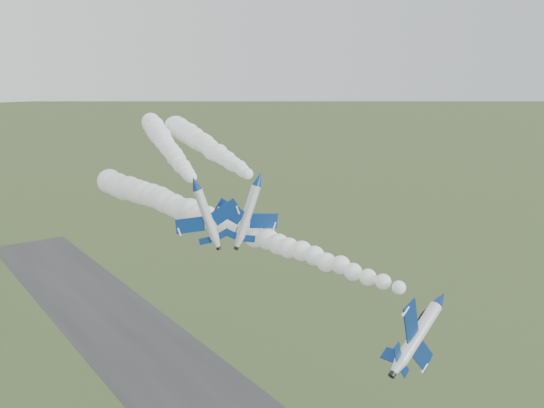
{
  "coord_description": "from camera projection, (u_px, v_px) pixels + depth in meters",
  "views": [
    {
      "loc": [
        -47.0,
        -56.41,
        61.25
      ],
      "look_at": [
        1.29,
        12.39,
        41.68
      ],
      "focal_mm": 40.0,
      "sensor_mm": 36.0,
      "label": 1
    }
  ],
  "objects": [
    {
      "name": "smoke_trail_jet_pair_right",
      "position": [
        203.0,
        144.0,
        125.41
      ],
      "size": [
        22.07,
        69.1,
        5.25
      ],
      "primitive_type": null,
      "rotation": [
        0.0,
        0.0,
        -0.25
      ],
      "color": "white"
    },
    {
      "name": "smoke_trail_jet_lead",
      "position": [
        222.0,
        222.0,
        100.93
      ],
      "size": [
        19.98,
        74.23,
        5.03
      ],
      "primitive_type": null,
      "rotation": [
        0.0,
        0.0,
        0.2
      ],
      "color": "white"
    },
    {
      "name": "jet_pair_right",
      "position": [
        259.0,
        179.0,
        90.72
      ],
      "size": [
        9.94,
        12.3,
        4.1
      ],
      "rotation": [
        0.0,
        0.34,
        -0.25
      ],
      "color": "silver"
    },
    {
      "name": "smoke_trail_jet_pair_left",
      "position": [
        166.0,
        143.0,
        121.5
      ],
      "size": [
        29.71,
        69.39,
        4.62
      ],
      "primitive_type": null,
      "rotation": [
        0.0,
        0.0,
        -0.36
      ],
      "color": "white"
    },
    {
      "name": "jet_pair_left",
      "position": [
        195.0,
        183.0,
        85.13
      ],
      "size": [
        9.24,
        11.16,
        3.69
      ],
      "rotation": [
        0.0,
        -0.31,
        -0.36
      ],
      "color": "silver"
    },
    {
      "name": "jet_lead",
      "position": [
        441.0,
        299.0,
        73.47
      ],
      "size": [
        6.01,
        13.28,
        9.55
      ],
      "rotation": [
        0.0,
        1.05,
        0.2
      ],
      "color": "silver"
    }
  ]
}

